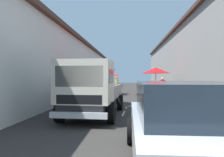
# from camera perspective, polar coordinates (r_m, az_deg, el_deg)

# --- Properties ---
(ground) EXTENTS (90.00, 90.00, 0.00)m
(ground) POSITION_cam_1_polar(r_m,az_deg,el_deg) (15.06, 5.20, -5.46)
(ground) COLOR #33302D
(building_left_whitewash) EXTENTS (49.80, 7.50, 4.50)m
(building_left_whitewash) POSITION_cam_1_polar(r_m,az_deg,el_deg) (18.69, -18.31, 2.59)
(building_left_whitewash) COLOR silver
(building_left_whitewash) RESTS_ON ground
(fruit_stall_far_left) EXTENTS (2.53, 2.53, 2.42)m
(fruit_stall_far_left) POSITION_cam_1_polar(r_m,az_deg,el_deg) (12.21, -4.90, 2.10)
(fruit_stall_far_left) COLOR #9E9EA3
(fruit_stall_far_left) RESTS_ON ground
(fruit_stall_far_right) EXTENTS (2.15, 2.15, 2.16)m
(fruit_stall_far_right) POSITION_cam_1_polar(r_m,az_deg,el_deg) (19.66, -1.21, 0.60)
(fruit_stall_far_right) COLOR #9E9EA3
(fruit_stall_far_right) RESTS_ON ground
(fruit_stall_near_right) EXTENTS (2.37, 2.37, 2.40)m
(fruit_stall_near_right) POSITION_cam_1_polar(r_m,az_deg,el_deg) (18.80, 11.11, 1.45)
(fruit_stall_near_right) COLOR #9E9EA3
(fruit_stall_near_right) RESTS_ON ground
(hatchback_car) EXTENTS (3.92, 1.93, 1.45)m
(hatchback_car) POSITION_cam_1_polar(r_m,az_deg,el_deg) (3.96, 18.10, -11.23)
(hatchback_car) COLOR #ADAFB5
(hatchback_car) RESTS_ON ground
(delivery_truck) EXTENTS (5.01, 2.17, 2.08)m
(delivery_truck) POSITION_cam_1_polar(r_m,az_deg,el_deg) (8.11, -5.66, -3.10)
(delivery_truck) COLOR black
(delivery_truck) RESTS_ON ground
(vendor_by_crates) EXTENTS (0.52, 0.41, 1.51)m
(vendor_by_crates) POSITION_cam_1_polar(r_m,az_deg,el_deg) (16.78, 12.73, -1.93)
(vendor_by_crates) COLOR #232328
(vendor_by_crates) RESTS_ON ground
(vendor_in_shade) EXTENTS (0.62, 0.29, 1.58)m
(vendor_in_shade) POSITION_cam_1_polar(r_m,az_deg,el_deg) (18.35, 1.18, -1.58)
(vendor_in_shade) COLOR #232328
(vendor_in_shade) RESTS_ON ground
(plastic_stool) EXTENTS (0.30, 0.30, 0.43)m
(plastic_stool) POSITION_cam_1_polar(r_m,az_deg,el_deg) (13.51, -3.08, -4.74)
(plastic_stool) COLOR #194CB2
(plastic_stool) RESTS_ON ground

